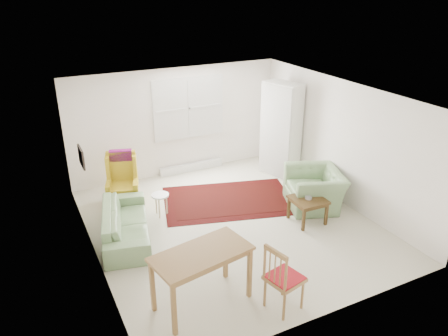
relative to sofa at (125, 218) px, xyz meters
name	(u,v)px	position (x,y,z in m)	size (l,w,h in m)	color
room	(227,159)	(1.91, -0.24, 0.86)	(5.04, 5.54, 2.51)	beige
rug	(228,200)	(2.28, 0.43, -0.38)	(2.67, 1.72, 0.03)	black
sofa	(125,218)	(0.00, 0.00, 0.00)	(1.97, 0.77, 0.79)	#729563
armchair	(315,185)	(3.75, -0.54, 0.06)	(1.17, 1.02, 0.91)	#729563
wingback_chair	(122,179)	(0.29, 1.31, 0.14)	(0.62, 0.65, 1.07)	gold
coffee_table	(307,210)	(3.24, -1.01, -0.15)	(0.61, 0.61, 0.50)	#483116
stool	(161,205)	(0.82, 0.48, -0.17)	(0.34, 0.34, 0.46)	white
cabinet	(281,130)	(3.99, 1.12, 0.70)	(0.46, 0.88, 2.19)	white
desk	(202,278)	(0.51, -2.22, 0.04)	(1.37, 0.69, 0.87)	olive
desk_chair	(285,277)	(1.50, -2.80, 0.12)	(0.46, 0.46, 1.04)	olive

